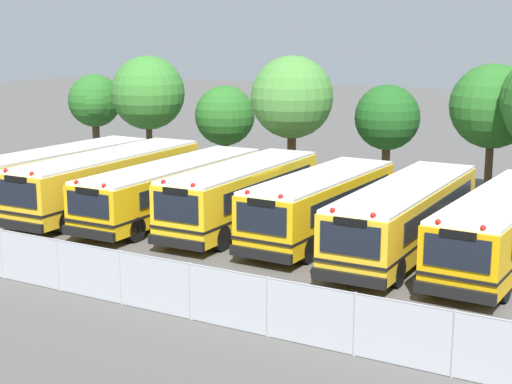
{
  "coord_description": "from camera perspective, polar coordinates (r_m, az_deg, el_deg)",
  "views": [
    {
      "loc": [
        16.21,
        -27.06,
        8.17
      ],
      "look_at": [
        0.67,
        0.0,
        1.6
      ],
      "focal_mm": 54.51,
      "sensor_mm": 36.0,
      "label": 1
    }
  ],
  "objects": [
    {
      "name": "tree_4",
      "position": [
        40.52,
        9.51,
        5.44
      ],
      "size": [
        3.36,
        3.36,
        5.4
      ],
      "color": "#4C3823",
      "rests_on": "ground_plane"
    },
    {
      "name": "tree_2",
      "position": [
        44.78,
        -2.32,
        5.71
      ],
      "size": [
        3.43,
        3.43,
        5.03
      ],
      "color": "#4C3823",
      "rests_on": "ground_plane"
    },
    {
      "name": "tree_5",
      "position": [
        38.66,
        16.79,
        6.1
      ],
      "size": [
        4.04,
        4.04,
        6.59
      ],
      "color": "#4C3823",
      "rests_on": "ground_plane"
    },
    {
      "name": "tree_3",
      "position": [
        40.25,
        2.62,
        7.03
      ],
      "size": [
        4.27,
        4.27,
        6.86
      ],
      "color": "#4C3823",
      "rests_on": "ground_plane"
    },
    {
      "name": "school_bus_0",
      "position": [
        38.71,
        -14.38,
        1.4
      ],
      "size": [
        2.69,
        11.24,
        2.6
      ],
      "rotation": [
        0.0,
        0.0,
        3.12
      ],
      "color": "yellow",
      "rests_on": "ground_plane"
    },
    {
      "name": "chainlink_fence",
      "position": [
        24.57,
        -12.15,
        -5.63
      ],
      "size": [
        27.77,
        0.07,
        1.7
      ],
      "color": "#9EA0A3",
      "rests_on": "ground_plane"
    },
    {
      "name": "ground_plane",
      "position": [
        32.58,
        -1.03,
        -2.63
      ],
      "size": [
        160.0,
        160.0,
        0.0
      ],
      "primitive_type": "plane",
      "color": "#514F4C"
    },
    {
      "name": "school_bus_6",
      "position": [
        28.55,
        17.66,
        -2.41
      ],
      "size": [
        2.79,
        10.87,
        2.65
      ],
      "rotation": [
        0.0,
        0.0,
        3.11
      ],
      "color": "#EAA80C",
      "rests_on": "ground_plane"
    },
    {
      "name": "tree_1",
      "position": [
        46.36,
        -7.98,
        7.32
      ],
      "size": [
        4.34,
        4.34,
        6.66
      ],
      "color": "#4C3823",
      "rests_on": "ground_plane"
    },
    {
      "name": "school_bus_2",
      "position": [
        34.38,
        -6.04,
        0.35
      ],
      "size": [
        2.6,
        11.41,
        2.51
      ],
      "rotation": [
        0.0,
        0.0,
        3.15
      ],
      "color": "yellow",
      "rests_on": "ground_plane"
    },
    {
      "name": "tree_0",
      "position": [
        49.83,
        -11.75,
        6.52
      ],
      "size": [
        3.29,
        3.29,
        5.41
      ],
      "color": "#4C3823",
      "rests_on": "ground_plane"
    },
    {
      "name": "school_bus_3",
      "position": [
        32.22,
        -1.05,
        -0.13
      ],
      "size": [
        2.57,
        9.81,
        2.79
      ],
      "rotation": [
        0.0,
        0.0,
        3.16
      ],
      "color": "yellow",
      "rests_on": "ground_plane"
    },
    {
      "name": "school_bus_1",
      "position": [
        36.08,
        -10.8,
        0.93
      ],
      "size": [
        2.83,
        11.45,
        2.73
      ],
      "rotation": [
        0.0,
        0.0,
        3.16
      ],
      "color": "yellow",
      "rests_on": "ground_plane"
    },
    {
      "name": "school_bus_5",
      "position": [
        29.27,
        10.91,
        -1.67
      ],
      "size": [
        2.66,
        11.09,
        2.69
      ],
      "rotation": [
        0.0,
        0.0,
        3.16
      ],
      "color": "yellow",
      "rests_on": "ground_plane"
    },
    {
      "name": "school_bus_4",
      "position": [
        30.6,
        4.76,
        -0.89
      ],
      "size": [
        2.66,
        9.41,
        2.71
      ],
      "rotation": [
        0.0,
        0.0,
        3.12
      ],
      "color": "yellow",
      "rests_on": "ground_plane"
    }
  ]
}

